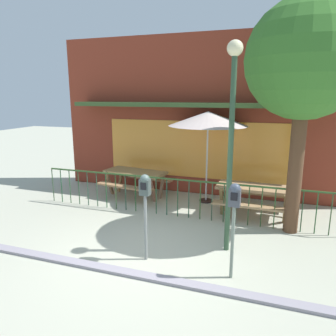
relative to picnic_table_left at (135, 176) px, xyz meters
name	(u,v)px	position (x,y,z in m)	size (l,w,h in m)	color
ground	(145,255)	(1.66, -3.22, -0.61)	(40.00, 40.00, 0.00)	#AAAB97
pub_storefront	(201,116)	(1.66, 1.13, 1.72)	(8.78, 1.24, 4.67)	#4E2010
patio_fence_front	(178,191)	(1.66, -1.14, 0.05)	(7.40, 0.04, 0.97)	#2C4D23
picnic_table_left	(135,176)	(0.00, 0.00, 0.00)	(1.98, 1.61, 0.79)	#96784A
picnic_table_right	(254,193)	(3.43, -0.51, 0.00)	(1.85, 1.42, 0.79)	#A07A54
patio_umbrella	(208,119)	(2.08, 0.21, 1.71)	(2.13, 2.13, 2.53)	black
parking_meter_near	(234,206)	(3.30, -3.46, 0.64)	(0.18, 0.17, 1.62)	slate
parking_meter_far	(145,195)	(1.74, -3.36, 0.63)	(0.18, 0.17, 1.61)	gray
street_tree	(305,61)	(4.28, -1.18, 2.99)	(2.39, 2.39, 4.84)	brown
street_lamp	(232,119)	(3.08, -2.50, 1.92)	(0.28, 0.28, 3.87)	#2D4931
curb_edge	(129,274)	(1.66, -3.93, -0.61)	(12.29, 0.20, 0.11)	gray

